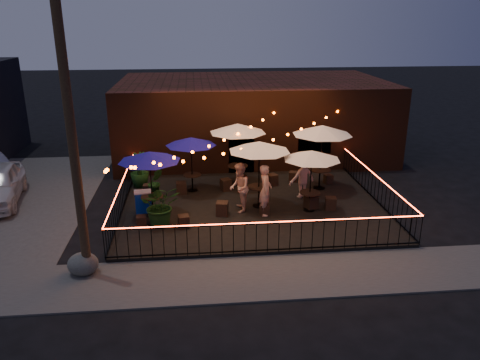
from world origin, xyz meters
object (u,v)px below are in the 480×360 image
(utility_pole, at_px, (73,143))
(boulder, at_px, (83,264))
(cafe_table_4, at_px, (312,156))
(cafe_table_0, at_px, (149,157))
(cafe_table_2, at_px, (259,147))
(cooler, at_px, (143,201))
(cafe_table_3, at_px, (238,129))
(cafe_table_1, at_px, (191,142))
(cafe_table_5, at_px, (322,131))

(utility_pole, relative_size, boulder, 8.94)
(cafe_table_4, bearing_deg, cafe_table_0, 179.34)
(cafe_table_2, bearing_deg, boulder, -143.01)
(cafe_table_0, bearing_deg, cooler, 133.11)
(cafe_table_2, height_order, boulder, cafe_table_2)
(cafe_table_0, xyz_separation_m, cafe_table_2, (4.04, 0.54, 0.12))
(cafe_table_3, xyz_separation_m, cafe_table_4, (2.44, -3.29, -0.31))
(cafe_table_2, bearing_deg, cooler, -178.30)
(cafe_table_1, bearing_deg, utility_pole, -115.71)
(cafe_table_4, xyz_separation_m, cafe_table_5, (1.01, 2.34, 0.37))
(utility_pole, height_order, cooler, utility_pole)
(cafe_table_3, relative_size, cooler, 3.73)
(utility_pole, distance_m, boulder, 3.65)
(utility_pole, relative_size, cafe_table_2, 2.59)
(cafe_table_0, height_order, cafe_table_1, cafe_table_0)
(cafe_table_0, distance_m, cafe_table_5, 7.29)
(utility_pole, relative_size, cafe_table_4, 3.06)
(cafe_table_1, relative_size, cafe_table_5, 0.73)
(cafe_table_1, relative_size, cafe_table_4, 0.89)
(boulder, bearing_deg, cafe_table_1, 63.19)
(cafe_table_1, bearing_deg, cooler, -131.07)
(cafe_table_2, relative_size, cafe_table_5, 0.97)
(utility_pole, distance_m, cafe_table_3, 8.82)
(cafe_table_1, height_order, cafe_table_5, cafe_table_5)
(utility_pole, distance_m, cafe_table_0, 4.46)
(cafe_table_3, height_order, cafe_table_4, cafe_table_3)
(cafe_table_5, bearing_deg, cooler, -165.63)
(cafe_table_2, relative_size, cooler, 3.69)
(boulder, bearing_deg, cafe_table_5, 35.13)
(cafe_table_2, height_order, cafe_table_3, cafe_table_3)
(utility_pole, xyz_separation_m, cafe_table_0, (1.60, 3.86, -1.58))
(cafe_table_0, xyz_separation_m, cafe_table_4, (5.92, -0.07, -0.10))
(cafe_table_0, height_order, boulder, cafe_table_0)
(cafe_table_1, bearing_deg, cafe_table_2, -37.87)
(cafe_table_0, height_order, cooler, cafe_table_0)
(cafe_table_4, distance_m, cafe_table_5, 2.58)
(cafe_table_1, relative_size, cafe_table_3, 0.75)
(cafe_table_4, bearing_deg, utility_pole, -153.26)
(cafe_table_5, bearing_deg, boulder, -144.87)
(cafe_table_4, bearing_deg, cafe_table_5, 66.76)
(cafe_table_0, relative_size, cafe_table_2, 0.90)
(cafe_table_0, distance_m, cafe_table_2, 4.08)
(cooler, bearing_deg, cafe_table_3, 28.91)
(cooler, bearing_deg, cafe_table_0, -54.13)
(cafe_table_3, bearing_deg, boulder, -126.52)
(cafe_table_2, xyz_separation_m, cafe_table_3, (-0.56, 2.69, 0.09))
(cooler, bearing_deg, utility_pole, -113.24)
(cafe_table_3, relative_size, cafe_table_5, 0.98)
(cafe_table_2, xyz_separation_m, cafe_table_5, (2.88, 1.74, 0.15))
(cooler, bearing_deg, cafe_table_1, 41.68)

